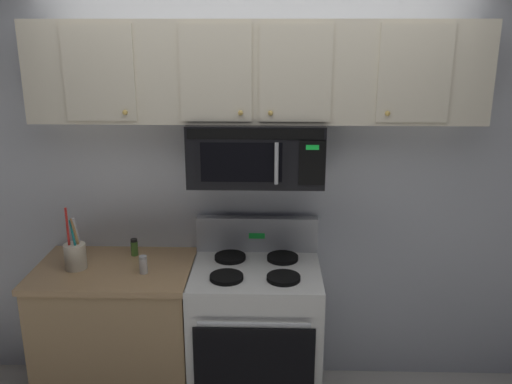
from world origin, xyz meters
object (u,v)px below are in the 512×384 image
object	(u,v)px
stove_range	(256,334)
salt_shaker	(143,265)
over_range_microwave	(256,152)
utensil_crock_cream	(75,254)
spice_jar	(134,247)

from	to	relation	value
stove_range	salt_shaker	world-z (taller)	stove_range
over_range_microwave	utensil_crock_cream	distance (m)	1.21
utensil_crock_cream	over_range_microwave	bearing A→B (deg)	7.52
utensil_crock_cream	salt_shaker	size ratio (longest dim) A/B	3.66
stove_range	over_range_microwave	distance (m)	1.11
stove_range	over_range_microwave	xyz separation A→B (m)	(-0.00, 0.12, 1.11)
stove_range	utensil_crock_cream	world-z (taller)	utensil_crock_cream
over_range_microwave	spice_jar	world-z (taller)	over_range_microwave
salt_shaker	spice_jar	distance (m)	0.28
over_range_microwave	utensil_crock_cream	bearing A→B (deg)	-172.48
stove_range	salt_shaker	size ratio (longest dim) A/B	10.49
over_range_microwave	spice_jar	bearing A→B (deg)	175.27
stove_range	over_range_microwave	world-z (taller)	over_range_microwave
over_range_microwave	utensil_crock_cream	size ratio (longest dim) A/B	1.95
salt_shaker	spice_jar	world-z (taller)	same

